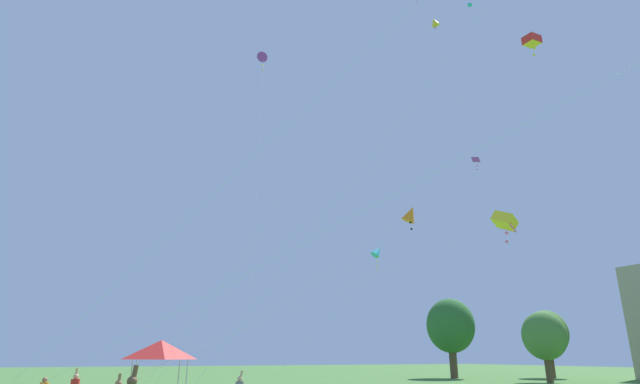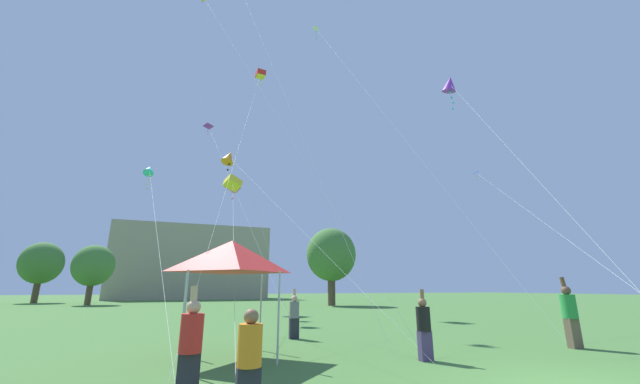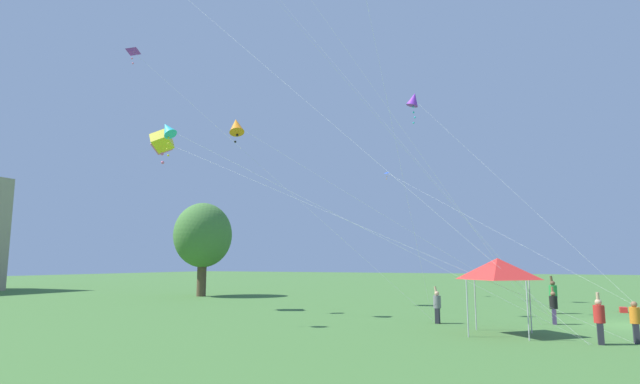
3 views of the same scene
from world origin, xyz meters
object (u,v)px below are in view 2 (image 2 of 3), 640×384
at_px(kite_red_box_10, 260,74).
at_px(kite_yellow_box_7, 233,183).
at_px(person_red_shirt, 191,344).
at_px(kite_white_delta_4, 318,31).
at_px(person_black_shirt, 424,325).
at_px(kite_orange_diamond_3, 229,157).
at_px(person_orange_shirt, 249,359).
at_px(festival_tent, 232,256).
at_px(kite_purple_delta_0, 209,128).
at_px(kite_purple_diamond_6, 450,84).
at_px(person_green_shirt, 570,313).
at_px(kite_blue_delta_9, 479,175).
at_px(person_grey_shirt, 294,314).
at_px(kite_cyan_diamond_2, 149,170).

bearing_deg(kite_red_box_10, kite_yellow_box_7, -137.15).
distance_m(person_red_shirt, kite_white_delta_4, 37.23).
height_order(person_black_shirt, kite_orange_diamond_3, kite_orange_diamond_3).
bearing_deg(person_black_shirt, person_orange_shirt, 136.54).
height_order(festival_tent, person_orange_shirt, festival_tent).
height_order(kite_purple_delta_0, kite_yellow_box_7, kite_purple_delta_0).
bearing_deg(kite_red_box_10, kite_purple_delta_0, -156.83).
xyz_separation_m(kite_purple_diamond_6, kite_red_box_10, (-10.30, 15.22, 7.77)).
relative_size(person_green_shirt, kite_red_box_10, 0.08).
distance_m(person_orange_shirt, person_red_shirt, 1.41).
bearing_deg(kite_purple_delta_0, kite_yellow_box_7, -3.72).
distance_m(kite_orange_diamond_3, kite_purple_diamond_6, 15.94).
bearing_deg(kite_purple_delta_0, person_orange_shirt, -89.98).
distance_m(kite_white_delta_4, kite_red_box_10, 7.73).
distance_m(kite_white_delta_4, kite_yellow_box_7, 19.11).
bearing_deg(person_red_shirt, kite_blue_delta_9, -55.27).
height_order(kite_purple_delta_0, kite_white_delta_4, kite_white_delta_4).
distance_m(person_red_shirt, kite_yellow_box_7, 25.53).
bearing_deg(festival_tent, kite_red_box_10, 78.79).
relative_size(kite_blue_delta_9, kite_red_box_10, 0.69).
height_order(person_red_shirt, kite_yellow_box_7, kite_yellow_box_7).
bearing_deg(person_grey_shirt, kite_yellow_box_7, -22.06).
distance_m(person_orange_shirt, kite_red_box_10, 35.06).
relative_size(festival_tent, person_red_shirt, 1.68).
xyz_separation_m(person_black_shirt, kite_blue_delta_9, (14.67, 11.93, 9.34)).
bearing_deg(person_red_shirt, person_orange_shirt, -145.47).
distance_m(kite_white_delta_4, kite_purple_diamond_6, 18.71).
bearing_deg(kite_cyan_diamond_2, person_orange_shirt, -79.03).
distance_m(person_green_shirt, person_red_shirt, 11.28).
bearing_deg(kite_purple_delta_0, person_grey_shirt, -80.12).
height_order(kite_cyan_diamond_2, kite_red_box_10, kite_red_box_10).
relative_size(kite_orange_diamond_3, kite_yellow_box_7, 0.66).
bearing_deg(kite_yellow_box_7, person_red_shirt, -97.49).
xyz_separation_m(person_grey_shirt, kite_purple_diamond_6, (11.93, 3.83, 14.37)).
bearing_deg(person_green_shirt, person_red_shirt, 126.03).
bearing_deg(kite_red_box_10, person_orange_shirt, -99.76).
height_order(person_green_shirt, person_black_shirt, person_green_shirt).
bearing_deg(kite_yellow_box_7, festival_tent, -95.99).
distance_m(person_green_shirt, kite_blue_delta_9, 17.63).
xyz_separation_m(person_red_shirt, kite_orange_diamond_3, (2.02, 17.08, 9.59)).
xyz_separation_m(person_red_shirt, kite_purple_delta_0, (0.76, 23.61, 14.47)).
relative_size(kite_purple_delta_0, kite_white_delta_4, 0.61).
bearing_deg(kite_purple_diamond_6, person_orange_shirt, -142.24).
height_order(festival_tent, person_black_shirt, festival_tent).
relative_size(person_orange_shirt, kite_red_box_10, 0.06).
bearing_deg(kite_yellow_box_7, kite_red_box_10, 42.85).
relative_size(person_grey_shirt, kite_yellow_box_7, 0.07).
bearing_deg(festival_tent, kite_white_delta_4, 63.57).
distance_m(person_red_shirt, kite_cyan_diamond_2, 19.61).
bearing_deg(person_grey_shirt, kite_blue_delta_9, -91.78).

